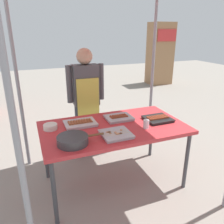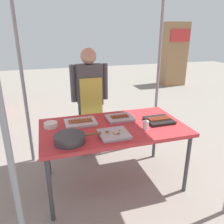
% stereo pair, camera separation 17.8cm
% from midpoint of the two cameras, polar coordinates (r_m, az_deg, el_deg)
% --- Properties ---
extents(ground_plane, '(18.00, 18.00, 0.00)m').
position_cam_midpoint_polar(ground_plane, '(2.91, 2.14, -17.27)').
color(ground_plane, gray).
extents(stall_table, '(1.60, 0.90, 0.75)m').
position_cam_midpoint_polar(stall_table, '(2.54, 2.34, -4.69)').
color(stall_table, '#C63338').
rests_on(stall_table, ground).
extents(tray_grilled_sausages, '(0.30, 0.28, 0.05)m').
position_cam_midpoint_polar(tray_grilled_sausages, '(2.70, 13.68, -2.01)').
color(tray_grilled_sausages, black).
rests_on(tray_grilled_sausages, stall_table).
extents(tray_meat_skewers, '(0.30, 0.29, 0.04)m').
position_cam_midpoint_polar(tray_meat_skewers, '(2.29, 2.69, -5.67)').
color(tray_meat_skewers, '#ADADB2').
rests_on(tray_meat_skewers, stall_table).
extents(tray_pork_links, '(0.35, 0.26, 0.05)m').
position_cam_midpoint_polar(tray_pork_links, '(2.58, -6.01, -2.63)').
color(tray_pork_links, silver).
rests_on(tray_pork_links, stall_table).
extents(tray_spring_rolls, '(0.32, 0.26, 0.05)m').
position_cam_midpoint_polar(tray_spring_rolls, '(2.70, 3.88, -1.50)').
color(tray_spring_rolls, '#ADADB2').
rests_on(tray_spring_rolls, stall_table).
extents(cooking_wok, '(0.45, 0.29, 0.08)m').
position_cam_midpoint_polar(cooking_wok, '(2.17, -8.34, -6.65)').
color(cooking_wok, '#38383A').
rests_on(cooking_wok, stall_table).
extents(condiment_bowl, '(0.15, 0.15, 0.06)m').
position_cam_midpoint_polar(condiment_bowl, '(2.54, -13.32, -3.24)').
color(condiment_bowl, silver).
rests_on(condiment_bowl, stall_table).
extents(drink_cup_near_edge, '(0.06, 0.06, 0.09)m').
position_cam_midpoint_polar(drink_cup_near_edge, '(2.47, 10.60, -3.32)').
color(drink_cup_near_edge, white).
rests_on(drink_cup_near_edge, stall_table).
extents(vendor_woman, '(0.52, 0.23, 1.54)m').
position_cam_midpoint_polar(vendor_woman, '(3.14, -4.02, 4.29)').
color(vendor_woman, '#333842').
rests_on(vendor_woman, ground).
extents(neighbor_stall_left, '(0.74, 0.64, 1.99)m').
position_cam_midpoint_polar(neighbor_stall_left, '(7.90, 15.85, 13.90)').
color(neighbor_stall_left, '#9E724C').
rests_on(neighbor_stall_left, ground).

